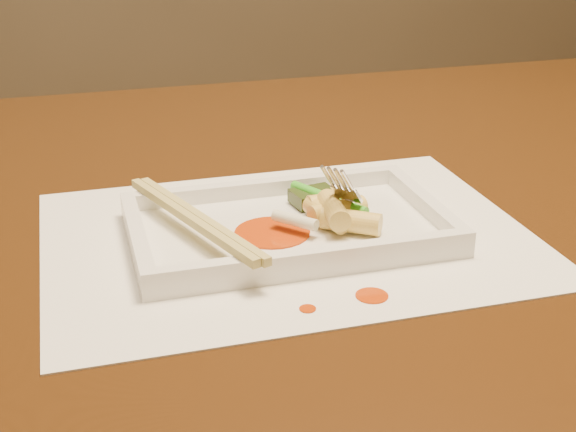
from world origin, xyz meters
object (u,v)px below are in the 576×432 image
object	(u,v)px
table	(331,293)
fork	(362,129)
placemat	(288,236)
chopstick_a	(189,219)
plate_base	(288,231)

from	to	relation	value
table	fork	world-z (taller)	fork
placemat	chopstick_a	xyz separation A→B (m)	(-0.08, 0.00, 0.03)
table	placemat	size ratio (longest dim) A/B	3.50
table	chopstick_a	xyz separation A→B (m)	(-0.15, -0.07, 0.13)
chopstick_a	fork	size ratio (longest dim) A/B	1.39
table	placemat	distance (m)	0.14
chopstick_a	plate_base	bearing A→B (deg)	0.00
placemat	plate_base	size ratio (longest dim) A/B	1.54
table	plate_base	bearing A→B (deg)	-132.17
fork	placemat	bearing A→B (deg)	-165.58
chopstick_a	placemat	bearing A→B (deg)	0.00
plate_base	placemat	bearing A→B (deg)	180.00
chopstick_a	table	bearing A→B (deg)	25.77
table	chopstick_a	size ratio (longest dim) A/B	7.19
fork	table	bearing A→B (deg)	96.83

